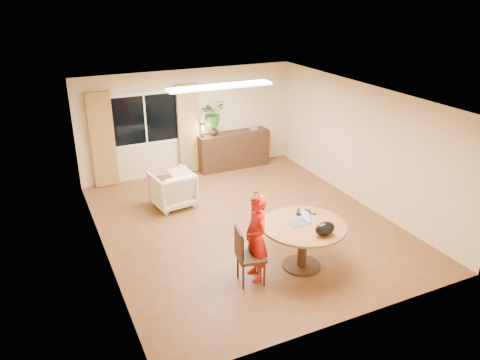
# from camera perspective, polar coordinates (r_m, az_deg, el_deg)

# --- Properties ---
(floor) EXTENTS (6.50, 6.50, 0.00)m
(floor) POSITION_cam_1_polar(r_m,az_deg,el_deg) (9.48, 0.67, -5.40)
(floor) COLOR brown
(floor) RESTS_ON ground
(ceiling) EXTENTS (6.50, 6.50, 0.00)m
(ceiling) POSITION_cam_1_polar(r_m,az_deg,el_deg) (8.56, 0.75, 10.12)
(ceiling) COLOR white
(ceiling) RESTS_ON wall_back
(wall_back) EXTENTS (5.50, 0.00, 5.50)m
(wall_back) POSITION_cam_1_polar(r_m,az_deg,el_deg) (11.80, -6.22, 7.06)
(wall_back) COLOR beige
(wall_back) RESTS_ON floor
(wall_left) EXTENTS (0.00, 6.50, 6.50)m
(wall_left) POSITION_cam_1_polar(r_m,az_deg,el_deg) (8.21, -16.85, -1.03)
(wall_left) COLOR beige
(wall_left) RESTS_ON floor
(wall_right) EXTENTS (0.00, 6.50, 6.50)m
(wall_right) POSITION_cam_1_polar(r_m,az_deg,el_deg) (10.37, 14.57, 4.20)
(wall_right) COLOR beige
(wall_right) RESTS_ON floor
(window) EXTENTS (1.70, 0.03, 1.30)m
(window) POSITION_cam_1_polar(r_m,az_deg,el_deg) (11.44, -11.47, 7.26)
(window) COLOR white
(window) RESTS_ON wall_back
(curtain_left) EXTENTS (0.55, 0.08, 2.25)m
(curtain_left) POSITION_cam_1_polar(r_m,az_deg,el_deg) (11.28, -16.41, 4.67)
(curtain_left) COLOR olive
(curtain_left) RESTS_ON wall_back
(curtain_right) EXTENTS (0.55, 0.08, 2.25)m
(curtain_right) POSITION_cam_1_polar(r_m,az_deg,el_deg) (11.74, -6.26, 6.19)
(curtain_right) COLOR olive
(curtain_right) RESTS_ON wall_back
(ceiling_panel) EXTENTS (2.20, 0.35, 0.05)m
(ceiling_panel) POSITION_cam_1_polar(r_m,az_deg,el_deg) (9.64, -2.42, 11.33)
(ceiling_panel) COLOR white
(ceiling_panel) RESTS_ON ceiling
(dining_table) EXTENTS (1.42, 1.42, 0.81)m
(dining_table) POSITION_cam_1_polar(r_m,az_deg,el_deg) (7.92, 7.70, -6.49)
(dining_table) COLOR brown
(dining_table) RESTS_ON floor
(dining_chair) EXTENTS (0.54, 0.50, 0.98)m
(dining_chair) POSITION_cam_1_polar(r_m,az_deg,el_deg) (7.54, 1.35, -9.17)
(dining_chair) COLOR black
(dining_chair) RESTS_ON floor
(child) EXTENTS (0.56, 0.38, 1.48)m
(child) POSITION_cam_1_polar(r_m,az_deg,el_deg) (7.52, 1.99, -7.06)
(child) COLOR #B92A0E
(child) RESTS_ON floor
(laptop) EXTENTS (0.36, 0.27, 0.23)m
(laptop) POSITION_cam_1_polar(r_m,az_deg,el_deg) (7.79, 7.16, -4.59)
(laptop) COLOR #B7B7BC
(laptop) RESTS_ON dining_table
(tumbler) EXTENTS (0.09, 0.09, 0.11)m
(tumbler) POSITION_cam_1_polar(r_m,az_deg,el_deg) (8.11, 7.15, -3.89)
(tumbler) COLOR white
(tumbler) RESTS_ON dining_table
(wine_glass) EXTENTS (0.08, 0.08, 0.20)m
(wine_glass) POSITION_cam_1_polar(r_m,az_deg,el_deg) (8.15, 9.07, -3.50)
(wine_glass) COLOR white
(wine_glass) RESTS_ON dining_table
(pot_lid) EXTENTS (0.30, 0.30, 0.04)m
(pot_lid) POSITION_cam_1_polar(r_m,az_deg,el_deg) (8.20, 7.81, -3.88)
(pot_lid) COLOR white
(pot_lid) RESTS_ON dining_table
(handbag) EXTENTS (0.38, 0.28, 0.23)m
(handbag) POSITION_cam_1_polar(r_m,az_deg,el_deg) (7.51, 10.33, -5.86)
(handbag) COLOR black
(handbag) RESTS_ON dining_table
(armchair) EXTENTS (0.94, 0.96, 0.78)m
(armchair) POSITION_cam_1_polar(r_m,az_deg,el_deg) (10.20, -8.23, -1.08)
(armchair) COLOR beige
(armchair) RESTS_ON floor
(throw) EXTENTS (0.54, 0.62, 0.03)m
(throw) POSITION_cam_1_polar(r_m,az_deg,el_deg) (10.03, -7.12, 1.08)
(throw) COLOR beige
(throw) RESTS_ON armchair
(sideboard) EXTENTS (1.90, 0.46, 0.95)m
(sideboard) POSITION_cam_1_polar(r_m,az_deg,el_deg) (12.22, -0.81, 3.69)
(sideboard) COLOR black
(sideboard) RESTS_ON floor
(vase) EXTENTS (0.30, 0.30, 0.25)m
(vase) POSITION_cam_1_polar(r_m,az_deg,el_deg) (11.83, -3.25, 6.05)
(vase) COLOR black
(vase) RESTS_ON sideboard
(bouquet) EXTENTS (0.73, 0.68, 0.66)m
(bouquet) POSITION_cam_1_polar(r_m,az_deg,el_deg) (11.71, -3.35, 8.17)
(bouquet) COLOR #2A5C22
(bouquet) RESTS_ON vase
(book_stack) EXTENTS (0.19, 0.14, 0.07)m
(book_stack) POSITION_cam_1_polar(r_m,az_deg,el_deg) (12.30, 1.68, 6.32)
(book_stack) COLOR brown
(book_stack) RESTS_ON sideboard
(desk_lamp) EXTENTS (0.15, 0.15, 0.37)m
(desk_lamp) POSITION_cam_1_polar(r_m,az_deg,el_deg) (11.67, -4.58, 6.07)
(desk_lamp) COLOR black
(desk_lamp) RESTS_ON sideboard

